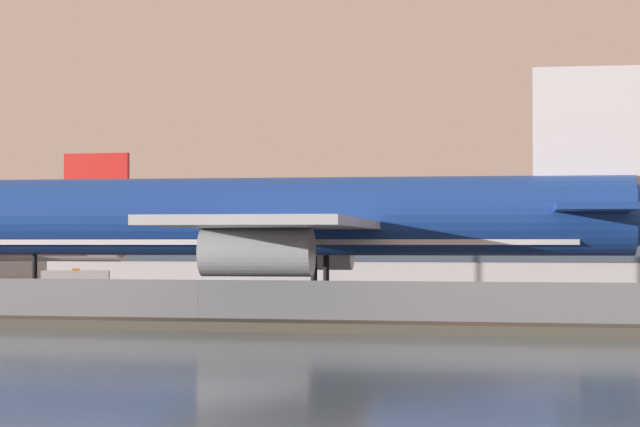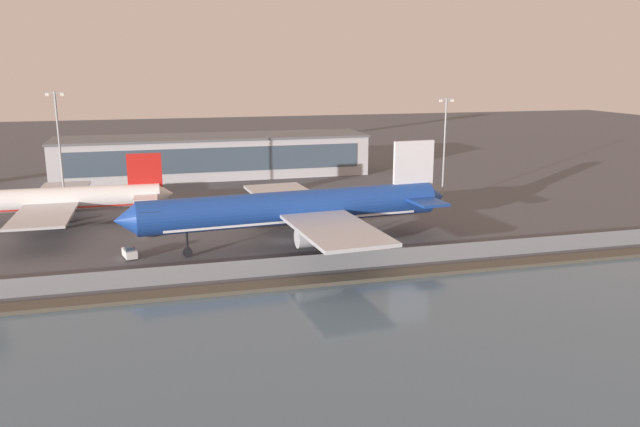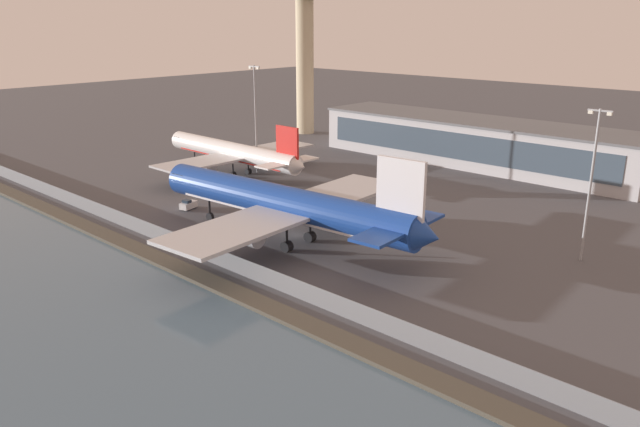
% 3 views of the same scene
% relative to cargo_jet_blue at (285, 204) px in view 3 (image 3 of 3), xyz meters
% --- Properties ---
extents(ground_plane, '(500.00, 500.00, 0.00)m').
position_rel_cargo_jet_blue_xyz_m(ground_plane, '(-1.52, 3.29, -5.98)').
color(ground_plane, '#4C4C51').
extents(shoreline_seawall, '(320.00, 3.00, 0.50)m').
position_rel_cargo_jet_blue_xyz_m(shoreline_seawall, '(-1.52, -17.21, -5.73)').
color(shoreline_seawall, '#474238').
rests_on(shoreline_seawall, ground).
extents(perimeter_fence, '(280.00, 0.10, 2.42)m').
position_rel_cargo_jet_blue_xyz_m(perimeter_fence, '(-1.52, -12.71, -4.77)').
color(perimeter_fence, slate).
rests_on(perimeter_fence, ground).
extents(cargo_jet_blue, '(52.39, 44.91, 15.67)m').
position_rel_cargo_jet_blue_xyz_m(cargo_jet_blue, '(0.00, 0.00, 0.00)').
color(cargo_jet_blue, '#193D93').
rests_on(cargo_jet_blue, ground).
extents(passenger_jet_white_red, '(44.31, 38.00, 12.35)m').
position_rel_cargo_jet_blue_xyz_m(passenger_jet_white_red, '(-39.18, 22.55, -1.27)').
color(passenger_jet_white_red, white).
rests_on(passenger_jet_white_red, ground).
extents(baggage_tug, '(2.34, 3.50, 1.80)m').
position_rel_cargo_jet_blue_xyz_m(baggage_tug, '(-24.96, 0.22, -5.18)').
color(baggage_tug, white).
rests_on(baggage_tug, ground).
extents(ops_van, '(5.60, 3.68, 2.48)m').
position_rel_cargo_jet_blue_xyz_m(ops_van, '(-20.29, 12.85, -4.70)').
color(ops_van, white).
rests_on(ops_van, ground).
extents(control_tower, '(10.04, 10.04, 45.11)m').
position_rel_cargo_jet_blue_xyz_m(control_tower, '(-63.39, 69.47, 19.41)').
color(control_tower, '#C6B793').
rests_on(control_tower, ground).
extents(terminal_building, '(76.77, 17.53, 10.21)m').
position_rel_cargo_jet_blue_xyz_m(terminal_building, '(-6.14, 67.08, -0.87)').
color(terminal_building, '#B2B2B7').
rests_on(terminal_building, ground).
extents(apron_light_mast_apron_west, '(3.20, 0.40, 22.91)m').
position_rel_cargo_jet_blue_xyz_m(apron_light_mast_apron_west, '(-36.65, 26.82, 6.77)').
color(apron_light_mast_apron_west, '#93969B').
rests_on(apron_light_mast_apron_west, ground).
extents(apron_light_mast_apron_east, '(3.20, 0.40, 21.08)m').
position_rel_cargo_jet_blue_xyz_m(apron_light_mast_apron_east, '(35.34, 22.82, 5.84)').
color(apron_light_mast_apron_east, '#93969B').
rests_on(apron_light_mast_apron_east, ground).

